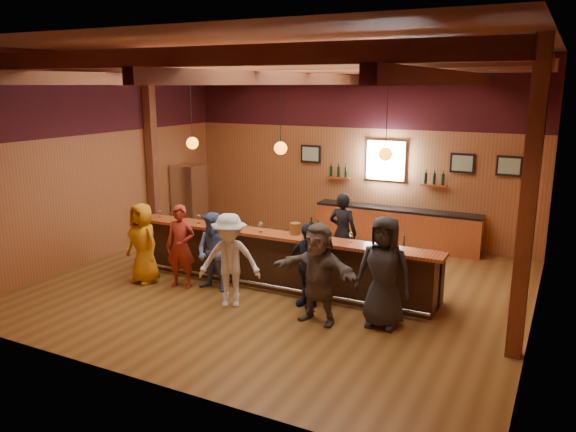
# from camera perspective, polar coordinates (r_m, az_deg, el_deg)

# --- Properties ---
(room) EXTENTS (9.04, 9.00, 4.52)m
(room) POSITION_cam_1_polar(r_m,az_deg,el_deg) (10.43, -0.62, 9.74)
(room) COLOR brown
(room) RESTS_ON ground
(bar_counter) EXTENTS (6.30, 1.07, 1.11)m
(bar_counter) POSITION_cam_1_polar(r_m,az_deg,el_deg) (11.00, -0.28, -4.37)
(bar_counter) COLOR black
(bar_counter) RESTS_ON ground
(back_bar_cabinet) EXTENTS (4.00, 0.52, 0.95)m
(back_bar_cabinet) POSITION_cam_1_polar(r_m,az_deg,el_deg) (13.80, 10.96, -1.15)
(back_bar_cabinet) COLOR #8F3B1A
(back_bar_cabinet) RESTS_ON ground
(window) EXTENTS (0.95, 0.09, 0.95)m
(window) POSITION_cam_1_polar(r_m,az_deg,el_deg) (13.83, 9.91, 5.58)
(window) COLOR silver
(window) RESTS_ON room
(framed_pictures) EXTENTS (5.35, 0.05, 0.45)m
(framed_pictures) POSITION_cam_1_polar(r_m,az_deg,el_deg) (13.59, 13.41, 5.49)
(framed_pictures) COLOR black
(framed_pictures) RESTS_ON room
(wine_shelves) EXTENTS (3.00, 0.18, 0.30)m
(wine_shelves) POSITION_cam_1_polar(r_m,az_deg,el_deg) (13.83, 9.76, 3.78)
(wine_shelves) COLOR #8F3B1A
(wine_shelves) RESTS_ON room
(pendant_lights) EXTENTS (4.24, 0.24, 1.37)m
(pendant_lights) POSITION_cam_1_polar(r_m,az_deg,el_deg) (10.42, -0.76, 6.95)
(pendant_lights) COLOR black
(pendant_lights) RESTS_ON room
(stainless_fridge) EXTENTS (0.70, 0.70, 1.80)m
(stainless_fridge) POSITION_cam_1_polar(r_m,az_deg,el_deg) (15.06, -9.97, 1.75)
(stainless_fridge) COLOR silver
(stainless_fridge) RESTS_ON ground
(customer_orange) EXTENTS (0.86, 0.63, 1.61)m
(customer_orange) POSITION_cam_1_polar(r_m,az_deg,el_deg) (11.41, -14.52, -2.69)
(customer_orange) COLOR orange
(customer_orange) RESTS_ON ground
(customer_redvest) EXTENTS (0.67, 0.52, 1.62)m
(customer_redvest) POSITION_cam_1_polar(r_m,az_deg,el_deg) (10.99, -10.84, -3.06)
(customer_redvest) COLOR maroon
(customer_redvest) RESTS_ON ground
(customer_denim) EXTENTS (0.76, 0.61, 1.52)m
(customer_denim) POSITION_cam_1_polar(r_m,az_deg,el_deg) (10.71, -7.52, -3.67)
(customer_denim) COLOR #4E629D
(customer_denim) RESTS_ON ground
(customer_white) EXTENTS (1.25, 1.01, 1.68)m
(customer_white) POSITION_cam_1_polar(r_m,az_deg,el_deg) (9.91, -5.95, -4.50)
(customer_white) COLOR silver
(customer_white) RESTS_ON ground
(customer_navy) EXTENTS (0.95, 0.58, 1.51)m
(customer_navy) POSITION_cam_1_polar(r_m,az_deg,el_deg) (9.89, 2.01, -5.02)
(customer_navy) COLOR #181F31
(customer_navy) RESTS_ON ground
(customer_brown) EXTENTS (1.61, 0.66, 1.70)m
(customer_brown) POSITION_cam_1_polar(r_m,az_deg,el_deg) (9.21, 3.06, -5.81)
(customer_brown) COLOR #5E544B
(customer_brown) RESTS_ON ground
(customer_dark) EXTENTS (0.91, 0.60, 1.84)m
(customer_dark) POSITION_cam_1_polar(r_m,az_deg,el_deg) (9.16, 9.72, -5.62)
(customer_dark) COLOR #262628
(customer_dark) RESTS_ON ground
(bartender) EXTENTS (0.65, 0.45, 1.69)m
(bartender) POSITION_cam_1_polar(r_m,az_deg,el_deg) (11.71, 5.58, -1.69)
(bartender) COLOR black
(bartender) RESTS_ON ground
(ice_bucket) EXTENTS (0.20, 0.20, 0.22)m
(ice_bucket) POSITION_cam_1_polar(r_m,az_deg,el_deg) (10.50, 0.75, -1.28)
(ice_bucket) COLOR brown
(ice_bucket) RESTS_ON bar_counter
(bottle_a) EXTENTS (0.08, 0.08, 0.37)m
(bottle_a) POSITION_cam_1_polar(r_m,az_deg,el_deg) (10.31, 2.38, -1.35)
(bottle_a) COLOR black
(bottle_a) RESTS_ON bar_counter
(bottle_b) EXTENTS (0.07, 0.07, 0.31)m
(bottle_b) POSITION_cam_1_polar(r_m,az_deg,el_deg) (10.33, 3.06, -1.47)
(bottle_b) COLOR black
(bottle_b) RESTS_ON bar_counter
(glass_a) EXTENTS (0.07, 0.07, 0.16)m
(glass_a) POSITION_cam_1_polar(r_m,az_deg,el_deg) (12.12, -12.92, 0.39)
(glass_a) COLOR silver
(glass_a) RESTS_ON bar_counter
(glass_b) EXTENTS (0.08, 0.08, 0.18)m
(glass_b) POSITION_cam_1_polar(r_m,az_deg,el_deg) (11.46, -9.07, -0.09)
(glass_b) COLOR silver
(glass_b) RESTS_ON bar_counter
(glass_c) EXTENTS (0.09, 0.09, 0.19)m
(glass_c) POSITION_cam_1_polar(r_m,az_deg,el_deg) (11.29, -8.21, -0.23)
(glass_c) COLOR silver
(glass_c) RESTS_ON bar_counter
(glass_d) EXTENTS (0.07, 0.07, 0.16)m
(glass_d) POSITION_cam_1_polar(r_m,az_deg,el_deg) (10.84, -5.08, -0.82)
(glass_d) COLOR silver
(glass_d) RESTS_ON bar_counter
(glass_e) EXTENTS (0.09, 0.09, 0.20)m
(glass_e) POSITION_cam_1_polar(r_m,az_deg,el_deg) (10.65, -2.79, -0.89)
(glass_e) COLOR silver
(glass_e) RESTS_ON bar_counter
(glass_f) EXTENTS (0.08, 0.08, 0.17)m
(glass_f) POSITION_cam_1_polar(r_m,az_deg,el_deg) (10.19, 2.46, -1.66)
(glass_f) COLOR silver
(glass_f) RESTS_ON bar_counter
(glass_g) EXTENTS (0.08, 0.08, 0.18)m
(glass_g) POSITION_cam_1_polar(r_m,az_deg,el_deg) (10.04, 6.41, -1.92)
(glass_g) COLOR silver
(glass_g) RESTS_ON bar_counter
(glass_h) EXTENTS (0.07, 0.07, 0.16)m
(glass_h) POSITION_cam_1_polar(r_m,az_deg,el_deg) (9.73, 8.99, -2.58)
(glass_h) COLOR silver
(glass_h) RESTS_ON bar_counter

